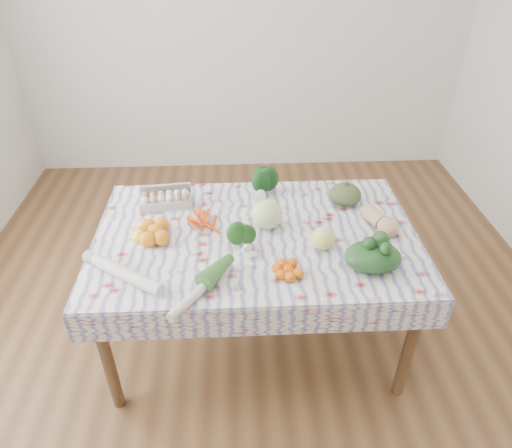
# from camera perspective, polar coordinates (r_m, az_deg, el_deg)

# --- Properties ---
(ground) EXTENTS (4.50, 4.50, 0.00)m
(ground) POSITION_cam_1_polar(r_m,az_deg,el_deg) (2.87, 0.00, -13.56)
(ground) COLOR brown
(ground) RESTS_ON ground
(wall_back) EXTENTS (4.00, 0.04, 2.80)m
(wall_back) POSITION_cam_1_polar(r_m,az_deg,el_deg) (4.22, -1.66, 24.63)
(wall_back) COLOR silver
(wall_back) RESTS_ON ground
(dining_table) EXTENTS (1.60, 1.00, 0.75)m
(dining_table) POSITION_cam_1_polar(r_m,az_deg,el_deg) (2.41, 0.00, -2.77)
(dining_table) COLOR brown
(dining_table) RESTS_ON ground
(tablecloth) EXTENTS (1.66, 1.06, 0.01)m
(tablecloth) POSITION_cam_1_polar(r_m,az_deg,el_deg) (2.36, 0.00, -1.28)
(tablecloth) COLOR silver
(tablecloth) RESTS_ON dining_table
(egg_carton) EXTENTS (0.30, 0.14, 0.08)m
(egg_carton) POSITION_cam_1_polar(r_m,az_deg,el_deg) (2.60, -11.21, 2.85)
(egg_carton) COLOR #ACADA8
(egg_carton) RESTS_ON tablecloth
(carrot_bunch) EXTENTS (0.23, 0.22, 0.03)m
(carrot_bunch) POSITION_cam_1_polar(r_m,az_deg,el_deg) (2.42, -6.22, 0.15)
(carrot_bunch) COLOR #EE4909
(carrot_bunch) RESTS_ON tablecloth
(kale_bunch) EXTENTS (0.17, 0.14, 0.14)m
(kale_bunch) POSITION_cam_1_polar(r_m,az_deg,el_deg) (2.62, 0.52, 4.81)
(kale_bunch) COLOR #103611
(kale_bunch) RESTS_ON tablecloth
(kabocha_squash) EXTENTS (0.22, 0.22, 0.12)m
(kabocha_squash) POSITION_cam_1_polar(r_m,az_deg,el_deg) (2.62, 11.10, 3.67)
(kabocha_squash) COLOR #3C4E29
(kabocha_squash) RESTS_ON tablecloth
(cabbage) EXTENTS (0.18, 0.18, 0.16)m
(cabbage) POSITION_cam_1_polar(r_m,az_deg,el_deg) (2.36, 1.45, 1.23)
(cabbage) COLOR #C2D48E
(cabbage) RESTS_ON tablecloth
(butternut_squash) EXTENTS (0.19, 0.26, 0.11)m
(butternut_squash) POSITION_cam_1_polar(r_m,az_deg,el_deg) (2.45, 15.29, 0.54)
(butternut_squash) COLOR tan
(butternut_squash) RESTS_ON tablecloth
(orange_cluster) EXTENTS (0.29, 0.29, 0.09)m
(orange_cluster) POSITION_cam_1_polar(r_m,az_deg,el_deg) (2.35, -12.51, -0.93)
(orange_cluster) COLOR orange
(orange_cluster) RESTS_ON tablecloth
(broccoli) EXTENTS (0.18, 0.18, 0.09)m
(broccoli) POSITION_cam_1_polar(r_m,az_deg,el_deg) (2.22, -1.67, -2.26)
(broccoli) COLOR #1A4B15
(broccoli) RESTS_ON tablecloth
(mandarin_cluster) EXTENTS (0.21, 0.21, 0.05)m
(mandarin_cluster) POSITION_cam_1_polar(r_m,az_deg,el_deg) (2.10, 4.08, -5.61)
(mandarin_cluster) COLOR orange
(mandarin_cluster) RESTS_ON tablecloth
(grapefruit) EXTENTS (0.15, 0.15, 0.12)m
(grapefruit) POSITION_cam_1_polar(r_m,az_deg,el_deg) (2.25, 8.39, -1.79)
(grapefruit) COLOR #F4E374
(grapefruit) RESTS_ON tablecloth
(spinach_bag) EXTENTS (0.28, 0.23, 0.12)m
(spinach_bag) POSITION_cam_1_polar(r_m,az_deg,el_deg) (2.18, 14.41, -4.00)
(spinach_bag) COLOR #153514
(spinach_bag) RESTS_ON tablecloth
(daikon) EXTENTS (0.38, 0.29, 0.06)m
(daikon) POSITION_cam_1_polar(r_m,az_deg,el_deg) (2.14, -15.83, -6.10)
(daikon) COLOR silver
(daikon) RESTS_ON tablecloth
(leek) EXTENTS (0.28, 0.36, 0.05)m
(leek) POSITION_cam_1_polar(r_m,az_deg,el_deg) (2.02, -6.81, -7.99)
(leek) COLOR beige
(leek) RESTS_ON tablecloth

